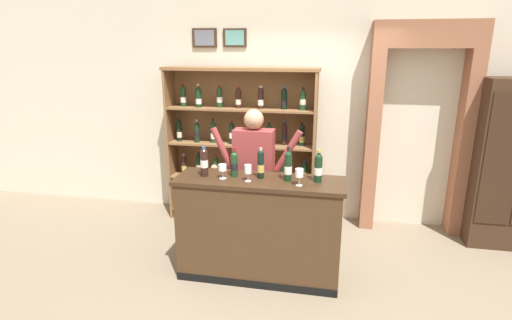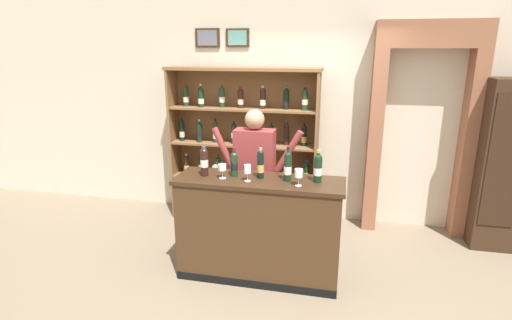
% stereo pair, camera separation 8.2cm
% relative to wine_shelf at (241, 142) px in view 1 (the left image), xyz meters
% --- Properties ---
extents(ground_plane, '(14.00, 14.00, 0.02)m').
position_rel_wine_shelf_xyz_m(ground_plane, '(0.65, -1.36, -1.09)').
color(ground_plane, '#7A6B56').
extents(back_wall, '(12.00, 0.19, 3.15)m').
position_rel_wine_shelf_xyz_m(back_wall, '(0.65, 0.35, 0.50)').
color(back_wall, beige).
rests_on(back_wall, ground).
extents(wine_shelf, '(1.97, 0.36, 2.03)m').
position_rel_wine_shelf_xyz_m(wine_shelf, '(0.00, 0.00, 0.00)').
color(wine_shelf, brown).
rests_on(wine_shelf, ground).
extents(archway_doorway, '(1.24, 0.45, 2.56)m').
position_rel_wine_shelf_xyz_m(archway_doorway, '(2.18, 0.21, 0.36)').
color(archway_doorway, '#935B42').
rests_on(archway_doorway, ground).
extents(side_cabinet, '(0.79, 0.47, 1.95)m').
position_rel_wine_shelf_xyz_m(side_cabinet, '(3.17, -0.10, -0.10)').
color(side_cabinet, '#382316').
rests_on(side_cabinet, ground).
extents(tasting_counter, '(1.64, 0.52, 1.04)m').
position_rel_wine_shelf_xyz_m(tasting_counter, '(0.50, -1.36, -0.56)').
color(tasting_counter, '#422B19').
rests_on(tasting_counter, ground).
extents(shopkeeper, '(1.03, 0.22, 1.63)m').
position_rel_wine_shelf_xyz_m(shopkeeper, '(0.34, -0.85, -0.06)').
color(shopkeeper, '#2D3347').
rests_on(shopkeeper, ground).
extents(tasting_bottle_chianti, '(0.08, 0.08, 0.30)m').
position_rel_wine_shelf_xyz_m(tasting_bottle_chianti, '(-0.05, -1.37, 0.11)').
color(tasting_bottle_chianti, black).
rests_on(tasting_bottle_chianti, tasting_counter).
extents(tasting_bottle_bianco, '(0.07, 0.07, 0.29)m').
position_rel_wine_shelf_xyz_m(tasting_bottle_bianco, '(0.24, -1.32, 0.09)').
color(tasting_bottle_bianco, '#19381E').
rests_on(tasting_bottle_bianco, tasting_counter).
extents(tasting_bottle_prosecco, '(0.07, 0.07, 0.30)m').
position_rel_wine_shelf_xyz_m(tasting_bottle_prosecco, '(0.51, -1.33, 0.11)').
color(tasting_bottle_prosecco, black).
rests_on(tasting_bottle_prosecco, tasting_counter).
extents(tasting_bottle_riserva, '(0.07, 0.07, 0.33)m').
position_rel_wine_shelf_xyz_m(tasting_bottle_riserva, '(0.77, -1.35, 0.11)').
color(tasting_bottle_riserva, black).
rests_on(tasting_bottle_riserva, tasting_counter).
extents(tasting_bottle_super_tuscan, '(0.08, 0.08, 0.31)m').
position_rel_wine_shelf_xyz_m(tasting_bottle_super_tuscan, '(1.05, -1.33, 0.11)').
color(tasting_bottle_super_tuscan, black).
rests_on(tasting_bottle_super_tuscan, tasting_counter).
extents(wine_glass_spare, '(0.08, 0.08, 0.16)m').
position_rel_wine_shelf_xyz_m(wine_glass_spare, '(0.89, -1.47, 0.08)').
color(wine_glass_spare, silver).
rests_on(wine_glass_spare, tasting_counter).
extents(wine_glass_left, '(0.08, 0.08, 0.14)m').
position_rel_wine_shelf_xyz_m(wine_glass_left, '(0.15, -1.41, 0.07)').
color(wine_glass_left, silver).
rests_on(wine_glass_left, tasting_counter).
extents(wine_glass_right, '(0.07, 0.07, 0.16)m').
position_rel_wine_shelf_xyz_m(wine_glass_right, '(0.41, -1.44, 0.08)').
color(wine_glass_right, silver).
rests_on(wine_glass_right, tasting_counter).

